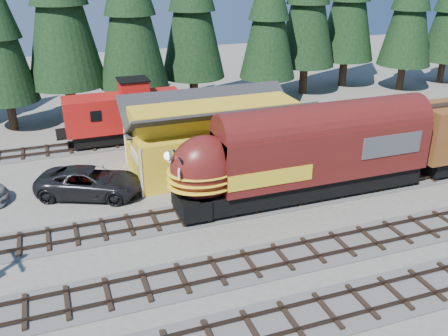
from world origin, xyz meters
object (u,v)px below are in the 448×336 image
object	(u,v)px
depot	(215,130)
locomotive	(297,159)
caboose	(125,114)
pickup_truck_a	(90,182)

from	to	relation	value
depot	locomotive	xyz separation A→B (m)	(3.21, -6.50, -0.24)
locomotive	depot	bearing A→B (deg)	116.25
caboose	pickup_truck_a	bearing A→B (deg)	-113.11
caboose	pickup_truck_a	world-z (taller)	caboose
locomotive	pickup_truck_a	world-z (taller)	locomotive
caboose	pickup_truck_a	xyz separation A→B (m)	(-3.87, -9.07, -1.50)
locomotive	caboose	size ratio (longest dim) A/B	1.84
depot	pickup_truck_a	size ratio (longest dim) A/B	1.87
locomotive	caboose	xyz separation A→B (m)	(-8.44, 14.00, -0.27)
caboose	pickup_truck_a	size ratio (longest dim) A/B	1.38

